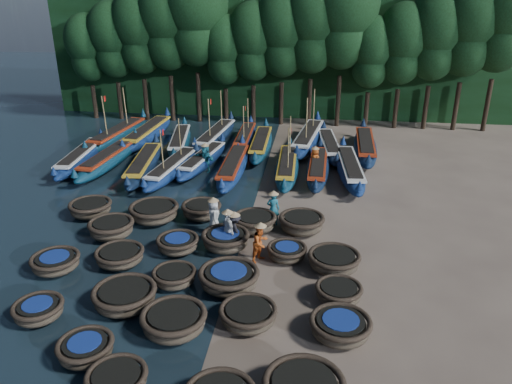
# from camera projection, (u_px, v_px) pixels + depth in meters

# --- Properties ---
(ground) EXTENTS (120.00, 120.00, 0.00)m
(ground) POSITION_uv_depth(u_px,v_px,m) (244.00, 236.00, 23.29)
(ground) COLOR #7F6E5D
(ground) RESTS_ON ground
(foliage_wall) EXTENTS (40.00, 3.00, 10.00)m
(foliage_wall) POSITION_uv_depth(u_px,v_px,m) (284.00, 57.00, 42.80)
(foliage_wall) COLOR black
(foliage_wall) RESTS_ON ground
(coracle_1) EXTENTS (1.81, 1.81, 0.66)m
(coracle_1) POSITION_uv_depth(u_px,v_px,m) (86.00, 349.00, 15.59)
(coracle_1) COLOR #4C412F
(coracle_1) RESTS_ON ground
(coracle_2) EXTENTS (1.83, 1.83, 0.68)m
(coracle_2) POSITION_uv_depth(u_px,v_px,m) (117.00, 381.00, 14.34)
(coracle_2) COLOR #4C412F
(coracle_2) RESTS_ON ground
(coracle_5) EXTENTS (1.88, 1.88, 0.65)m
(coracle_5) POSITION_uv_depth(u_px,v_px,m) (38.00, 310.00, 17.43)
(coracle_5) COLOR #4C412F
(coracle_5) RESTS_ON ground
(coracle_6) EXTENTS (2.78, 2.78, 0.80)m
(coracle_6) POSITION_uv_depth(u_px,v_px,m) (125.00, 296.00, 18.05)
(coracle_6) COLOR #4C412F
(coracle_6) RESTS_ON ground
(coracle_7) EXTENTS (2.38, 2.38, 0.81)m
(coracle_7) POSITION_uv_depth(u_px,v_px,m) (174.00, 321.00, 16.73)
(coracle_7) COLOR #4C412F
(coracle_7) RESTS_ON ground
(coracle_8) EXTENTS (2.32, 2.32, 0.67)m
(coracle_8) POSITION_uv_depth(u_px,v_px,m) (248.00, 315.00, 17.17)
(coracle_8) COLOR #4C412F
(coracle_8) RESTS_ON ground
(coracle_9) EXTENTS (2.47, 2.47, 0.71)m
(coracle_9) POSITION_uv_depth(u_px,v_px,m) (340.00, 327.00, 16.55)
(coracle_9) COLOR #4C412F
(coracle_9) RESTS_ON ground
(coracle_10) EXTENTS (2.29, 2.29, 0.69)m
(coracle_10) POSITION_uv_depth(u_px,v_px,m) (56.00, 262.00, 20.34)
(coracle_10) COLOR #4C412F
(coracle_10) RESTS_ON ground
(coracle_11) EXTENTS (2.35, 2.35, 0.68)m
(coracle_11) POSITION_uv_depth(u_px,v_px,m) (120.00, 256.00, 20.84)
(coracle_11) COLOR #4C412F
(coracle_11) RESTS_ON ground
(coracle_12) EXTENTS (2.11, 2.11, 0.65)m
(coracle_12) POSITION_uv_depth(u_px,v_px,m) (174.00, 276.00, 19.42)
(coracle_12) COLOR #4C412F
(coracle_12) RESTS_ON ground
(coracle_13) EXTENTS (2.38, 2.38, 0.80)m
(coracle_13) POSITION_uv_depth(u_px,v_px,m) (229.00, 278.00, 19.16)
(coracle_13) COLOR #4C412F
(coracle_13) RESTS_ON ground
(coracle_14) EXTENTS (1.78, 1.78, 0.67)m
(coracle_14) POSITION_uv_depth(u_px,v_px,m) (339.00, 292.00, 18.42)
(coracle_14) COLOR #4C412F
(coracle_14) RESTS_ON ground
(coracle_15) EXTENTS (2.13, 2.13, 0.83)m
(coracle_15) POSITION_uv_depth(u_px,v_px,m) (111.00, 228.00, 23.00)
(coracle_15) COLOR #4C412F
(coracle_15) RESTS_ON ground
(coracle_16) EXTENTS (2.03, 2.03, 0.70)m
(coracle_16) POSITION_uv_depth(u_px,v_px,m) (178.00, 243.00, 21.79)
(coracle_16) COLOR #4C412F
(coracle_16) RESTS_ON ground
(coracle_17) EXTENTS (2.15, 2.15, 0.82)m
(coracle_17) POSITION_uv_depth(u_px,v_px,m) (226.00, 240.00, 21.97)
(coracle_17) COLOR #4C412F
(coracle_17) RESTS_ON ground
(coracle_18) EXTENTS (1.99, 1.99, 0.64)m
(coracle_18) POSITION_uv_depth(u_px,v_px,m) (287.00, 252.00, 21.19)
(coracle_18) COLOR #4C412F
(coracle_18) RESTS_ON ground
(coracle_19) EXTENTS (2.37, 2.37, 0.75)m
(coracle_19) POSITION_uv_depth(u_px,v_px,m) (334.00, 260.00, 20.43)
(coracle_19) COLOR #4C412F
(coracle_19) RESTS_ON ground
(coracle_20) EXTENTS (2.34, 2.34, 0.77)m
(coracle_20) POSITION_uv_depth(u_px,v_px,m) (91.00, 208.00, 25.11)
(coracle_20) COLOR #4C412F
(coracle_20) RESTS_ON ground
(coracle_21) EXTENTS (2.54, 2.54, 0.85)m
(coracle_21) POSITION_uv_depth(u_px,v_px,m) (154.00, 212.00, 24.58)
(coracle_21) COLOR #4C412F
(coracle_21) RESTS_ON ground
(coracle_22) EXTENTS (2.12, 2.12, 0.80)m
(coracle_22) POSITION_uv_depth(u_px,v_px,m) (201.00, 210.00, 24.86)
(coracle_22) COLOR #4C412F
(coracle_22) RESTS_ON ground
(coracle_23) EXTENTS (2.33, 2.33, 0.81)m
(coracle_23) POSITION_uv_depth(u_px,v_px,m) (255.00, 222.00, 23.62)
(coracle_23) COLOR #4C412F
(coracle_23) RESTS_ON ground
(coracle_24) EXTENTS (2.30, 2.30, 0.84)m
(coracle_24) POSITION_uv_depth(u_px,v_px,m) (302.00, 223.00, 23.48)
(coracle_24) COLOR #4C412F
(coracle_24) RESTS_ON ground
(long_boat_0) EXTENTS (1.89, 8.04, 1.42)m
(long_boat_0) POSITION_uv_depth(u_px,v_px,m) (81.00, 157.00, 32.00)
(long_boat_0) COLOR navy
(long_boat_0) RESTS_ON ground
(long_boat_1) EXTENTS (2.17, 8.46, 1.49)m
(long_boat_1) POSITION_uv_depth(u_px,v_px,m) (109.00, 159.00, 31.66)
(long_boat_1) COLOR #0D384C
(long_boat_1) RESTS_ON ground
(long_boat_2) EXTENTS (2.34, 8.20, 1.45)m
(long_boat_2) POSITION_uv_depth(u_px,v_px,m) (144.00, 165.00, 30.70)
(long_boat_2) COLOR #10203B
(long_boat_2) RESTS_ON ground
(long_boat_3) EXTENTS (2.40, 7.79, 3.34)m
(long_boat_3) POSITION_uv_depth(u_px,v_px,m) (172.00, 168.00, 30.26)
(long_boat_3) COLOR navy
(long_boat_3) RESTS_ON ground
(long_boat_4) EXTENTS (2.52, 7.43, 1.32)m
(long_boat_4) POSITION_uv_depth(u_px,v_px,m) (203.00, 160.00, 31.63)
(long_boat_4) COLOR navy
(long_boat_4) RESTS_ON ground
(long_boat_5) EXTENTS (1.52, 8.30, 1.46)m
(long_boat_5) POSITION_uv_depth(u_px,v_px,m) (233.00, 167.00, 30.37)
(long_boat_5) COLOR navy
(long_boat_5) RESTS_ON ground
(long_boat_6) EXTENTS (1.58, 8.04, 3.42)m
(long_boat_6) POSITION_uv_depth(u_px,v_px,m) (287.00, 167.00, 30.37)
(long_boat_6) COLOR #0D384C
(long_boat_6) RESTS_ON ground
(long_boat_7) EXTENTS (1.56, 7.75, 1.36)m
(long_boat_7) POSITION_uv_depth(u_px,v_px,m) (318.00, 168.00, 30.24)
(long_boat_7) COLOR #10203B
(long_boat_7) RESTS_ON ground
(long_boat_8) EXTENTS (2.06, 8.33, 1.47)m
(long_boat_8) POSITION_uv_depth(u_px,v_px,m) (350.00, 169.00, 29.99)
(long_boat_8) COLOR navy
(long_boat_8) RESTS_ON ground
(long_boat_9) EXTENTS (2.59, 8.99, 3.84)m
(long_boat_9) POSITION_uv_depth(u_px,v_px,m) (118.00, 135.00, 36.39)
(long_boat_9) COLOR #0D384C
(long_boat_9) RESTS_ON ground
(long_boat_10) EXTENTS (2.05, 9.15, 1.61)m
(long_boat_10) POSITION_uv_depth(u_px,v_px,m) (148.00, 134.00, 36.73)
(long_boat_10) COLOR navy
(long_boat_10) RESTS_ON ground
(long_boat_11) EXTENTS (2.65, 7.82, 1.40)m
(long_boat_11) POSITION_uv_depth(u_px,v_px,m) (180.00, 141.00, 35.25)
(long_boat_11) COLOR #0D384C
(long_boat_11) RESTS_ON ground
(long_boat_12) EXTENTS (2.41, 8.61, 3.68)m
(long_boat_12) POSITION_uv_depth(u_px,v_px,m) (215.00, 136.00, 36.17)
(long_boat_12) COLOR #10203B
(long_boat_12) RESTS_ON ground
(long_boat_13) EXTENTS (1.41, 7.40, 3.15)m
(long_boat_13) POSITION_uv_depth(u_px,v_px,m) (245.00, 138.00, 36.19)
(long_boat_13) COLOR navy
(long_boat_13) RESTS_ON ground
(long_boat_14) EXTENTS (1.57, 8.16, 1.44)m
(long_boat_14) POSITION_uv_depth(u_px,v_px,m) (261.00, 144.00, 34.56)
(long_boat_14) COLOR #0D384C
(long_boat_14) RESTS_ON ground
(long_boat_15) EXTENTS (2.82, 9.13, 3.91)m
(long_boat_15) POSITION_uv_depth(u_px,v_px,m) (308.00, 138.00, 35.59)
(long_boat_15) COLOR navy
(long_boat_15) RESTS_ON ground
(long_boat_16) EXTENTS (2.19, 7.77, 1.37)m
(long_boat_16) POSITION_uv_depth(u_px,v_px,m) (329.00, 146.00, 34.22)
(long_boat_16) COLOR #10203B
(long_boat_16) RESTS_ON ground
(long_boat_17) EXTENTS (1.78, 8.68, 1.53)m
(long_boat_17) POSITION_uv_depth(u_px,v_px,m) (365.00, 146.00, 33.99)
(long_boat_17) COLOR #10203B
(long_boat_17) RESTS_ON ground
(fisherman_0) EXTENTS (0.79, 0.99, 1.97)m
(fisherman_0) POSITION_uv_depth(u_px,v_px,m) (214.00, 216.00, 23.14)
(fisherman_0) COLOR silver
(fisherman_0) RESTS_ON ground
(fisherman_1) EXTENTS (0.64, 0.52, 1.89)m
(fisherman_1) POSITION_uv_depth(u_px,v_px,m) (273.00, 207.00, 24.01)
(fisherman_1) COLOR #1B6274
(fisherman_1) RESTS_ON ground
(fisherman_2) EXTENTS (1.00, 1.04, 1.89)m
(fisherman_2) POSITION_uv_depth(u_px,v_px,m) (260.00, 242.00, 20.92)
(fisherman_2) COLOR #CB551B
(fisherman_2) RESTS_ON ground
(fisherman_3) EXTENTS (1.12, 1.16, 1.79)m
(fisherman_3) POSITION_uv_depth(u_px,v_px,m) (235.00, 229.00, 22.10)
(fisherman_3) COLOR black
(fisherman_3) RESTS_ON ground
(fisherman_4) EXTENTS (0.92, 1.10, 1.96)m
(fisherman_4) POSITION_uv_depth(u_px,v_px,m) (228.00, 228.00, 21.98)
(fisherman_4) COLOR silver
(fisherman_4) RESTS_ON ground
(fisherman_5) EXTENTS (1.65, 1.29, 1.95)m
(fisherman_5) POSITION_uv_depth(u_px,v_px,m) (205.00, 158.00, 30.81)
(fisherman_5) COLOR #1B6274
(fisherman_5) RESTS_ON ground
(fisherman_6) EXTENTS (0.88, 0.92, 1.79)m
(fisherman_6) POSITION_uv_depth(u_px,v_px,m) (315.00, 159.00, 30.76)
(fisherman_6) COLOR #CB551B
(fisherman_6) RESTS_ON ground
(tree_0) EXTENTS (3.68, 3.68, 8.68)m
(tree_0) POSITION_uv_depth(u_px,v_px,m) (88.00, 47.00, 41.08)
(tree_0) COLOR black
(tree_0) RESTS_ON ground
(tree_1) EXTENTS (4.09, 4.09, 9.65)m
(tree_1) POSITION_uv_depth(u_px,v_px,m) (113.00, 39.00, 40.55)
(tree_1) COLOR black
(tree_1) RESTS_ON ground
(tree_2) EXTENTS (4.51, 4.51, 10.63)m
(tree_2) POSITION_uv_depth(u_px,v_px,m) (140.00, 30.00, 40.02)
(tree_2) COLOR black
(tree_2) RESTS_ON ground
(tree_3) EXTENTS (4.92, 4.92, 11.60)m
(tree_3) POSITION_uv_depth(u_px,v_px,m) (167.00, 22.00, 39.49)
(tree_3) COLOR black
(tree_3) RESTS_ON ground
(tree_4) EXTENTS (5.34, 5.34, 12.58)m
(tree_4) POSITION_uv_depth(u_px,v_px,m) (195.00, 13.00, 38.96)
(tree_4) COLOR black
(tree_4) RESTS_ON ground
(tree_5) EXTENTS (3.68, 3.68, 8.68)m
(tree_5) POSITION_uv_depth(u_px,v_px,m) (225.00, 49.00, 39.75)
(tree_5) COLOR black
(tree_5) RESTS_ON ground
(tree_6) EXTENTS (4.09, 4.09, 9.65)m
(tree_6) POSITION_uv_depth(u_px,v_px,m) (253.00, 41.00, 39.22)
(tree_6) COLOR black
(tree_6) RESTS_ON ground
(tree_7) EXTENTS (4.51, 4.51, 10.63)m
(tree_7) POSITION_uv_depth(u_px,v_px,m) (283.00, 32.00, 38.68)
(tree_7) COLOR black
(tree_7) RESTS_ON ground
(tree_8) EXTENTS (4.92, 4.92, 11.60)m
(tree_8) POSITION_uv_depth(u_px,v_px,m) (313.00, 23.00, 38.15)
(tree_8) COLOR black
(tree_8) RESTS_ON ground
(tree_9) EXTENTS (5.34, 5.34, 12.58)m
(tree_9) POSITION_uv_depth(u_px,v_px,m) (344.00, 14.00, 37.62)
(tree_9) COLOR black
(tree_9) RESTS_ON ground
(tree_10) EXTENTS (3.68, 3.68, 8.68)m
(tree_10) POSITION_uv_depth(u_px,v_px,m) (372.00, 51.00, 38.41)
(tree_10) COLOR black
(tree_10) RESTS_ON ground
(tree_11) EXTENTS (4.09, 4.09, 9.65)m
(tree_11) POSITION_uv_depth(u_px,v_px,m) (403.00, 43.00, 37.88)
(tree_11) COLOR black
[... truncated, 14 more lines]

